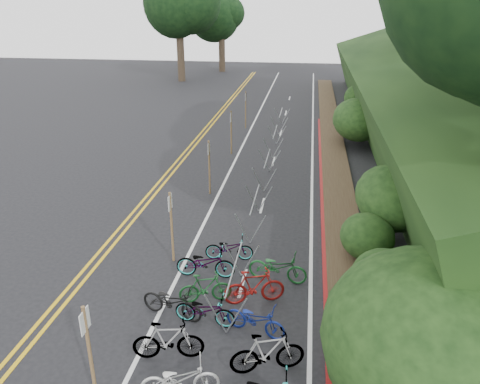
# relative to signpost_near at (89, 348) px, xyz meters

# --- Properties ---
(ground) EXTENTS (120.00, 120.00, 0.00)m
(ground) POSITION_rel_signpost_near_xyz_m (-0.55, 1.00, -1.40)
(ground) COLOR black
(ground) RESTS_ON ground
(road_markings) EXTENTS (7.47, 80.00, 0.01)m
(road_markings) POSITION_rel_signpost_near_xyz_m (0.08, 11.09, -1.40)
(road_markings) COLOR gold
(road_markings) RESTS_ON ground
(red_curb) EXTENTS (0.25, 28.00, 0.10)m
(red_curb) POSITION_rel_signpost_near_xyz_m (5.15, 13.00, -1.35)
(red_curb) COLOR maroon
(red_curb) RESTS_ON ground
(embankment) EXTENTS (14.30, 48.14, 9.11)m
(embankment) POSITION_rel_signpost_near_xyz_m (12.41, 20.03, 1.17)
(embankment) COLOR black
(embankment) RESTS_ON ground
(bike_racks_rest) EXTENTS (1.14, 23.00, 1.17)m
(bike_racks_rest) POSITION_rel_signpost_near_xyz_m (2.45, 14.00, -0.55)
(bike_racks_rest) COLOR gray
(bike_racks_rest) RESTS_ON ground
(signpost_near) EXTENTS (0.08, 0.40, 2.45)m
(signpost_near) POSITION_rel_signpost_near_xyz_m (0.00, 0.00, 0.00)
(signpost_near) COLOR brown
(signpost_near) RESTS_ON ground
(signposts_rest) EXTENTS (0.08, 18.40, 2.50)m
(signposts_rest) POSITION_rel_signpost_near_xyz_m (0.05, 15.00, 0.03)
(signposts_rest) COLOR brown
(signposts_rest) RESTS_ON ground
(bike_front) EXTENTS (1.09, 1.95, 0.97)m
(bike_front) POSITION_rel_signpost_near_xyz_m (0.86, 3.08, -0.92)
(bike_front) COLOR black
(bike_front) RESTS_ON ground
(bike_valet) EXTENTS (3.35, 10.07, 1.09)m
(bike_valet) POSITION_rel_signpost_near_xyz_m (2.49, 2.00, -0.92)
(bike_valet) COLOR maroon
(bike_valet) RESTS_ON ground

